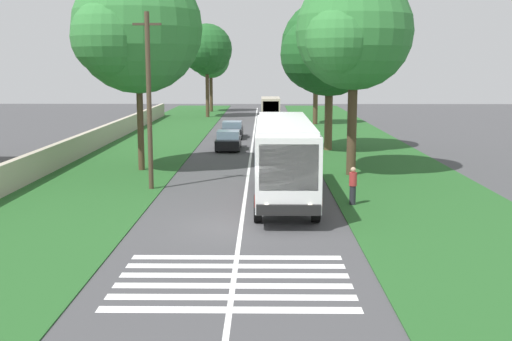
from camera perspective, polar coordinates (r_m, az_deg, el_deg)
The scene contains 19 objects.
ground at distance 24.69m, azimuth -1.36°, elevation -5.08°, with size 160.00×160.00×0.00m, color #424244.
grass_verge_left at distance 40.40m, azimuth -12.31°, elevation 0.41°, with size 120.00×8.00×0.04m, color #235623.
grass_verge_right at distance 40.06m, azimuth 11.21°, elevation 0.37°, with size 120.00×8.00×0.04m, color #235623.
centre_line at distance 39.39m, azimuth -0.60°, elevation 0.38°, with size 110.00×0.16×0.01m, color silver.
coach_bus at distance 28.96m, azimuth 2.52°, elevation 1.39°, with size 11.16×2.62×3.73m.
zebra_crossing at distance 18.75m, azimuth -2.02°, elevation -9.81°, with size 4.95×6.80×0.01m.
trailing_car_0 at distance 47.17m, azimuth -2.48°, elevation 2.67°, with size 4.30×1.78×1.43m.
trailing_car_1 at distance 55.10m, azimuth -2.13°, elevation 3.64°, with size 4.30×1.78×1.43m.
trailing_car_2 at distance 63.31m, azimuth 1.30°, elevation 4.39°, with size 4.30×1.78×1.43m.
trailing_minibus_0 at distance 73.66m, azimuth 1.31°, elevation 5.78°, with size 6.00×2.14×2.53m.
roadside_tree_left_0 at distance 86.41m, azimuth -4.16°, elevation 9.82°, with size 5.85×5.03×9.49m.
roadside_tree_left_1 at distance 76.99m, azimuth -4.56°, elevation 10.66°, with size 6.96×5.99×11.05m.
roadside_tree_left_2 at distance 38.14m, azimuth -10.76°, elevation 12.13°, with size 8.54×7.47×11.97m.
roadside_tree_right_0 at distance 67.55m, azimuth 5.26°, elevation 9.61°, with size 5.78×4.80×8.99m.
roadside_tree_right_1 at distance 36.38m, azimuth 8.53°, elevation 11.89°, with size 7.76×6.45×11.20m.
roadside_tree_right_2 at distance 46.64m, azimuth 6.32°, elevation 10.64°, with size 8.59×7.09×10.92m.
utility_pole at distance 31.97m, azimuth -9.56°, elevation 6.33°, with size 0.24×1.40×8.70m.
roadside_wall at distance 45.94m, azimuth -15.10°, elevation 2.33°, with size 70.00×0.40×1.49m, color #B2A893.
pedestrian at distance 28.61m, azimuth 8.67°, elevation -1.32°, with size 0.34×0.34×1.69m.
Camera 1 is at (-23.90, -0.85, 6.16)m, focal length 44.69 mm.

